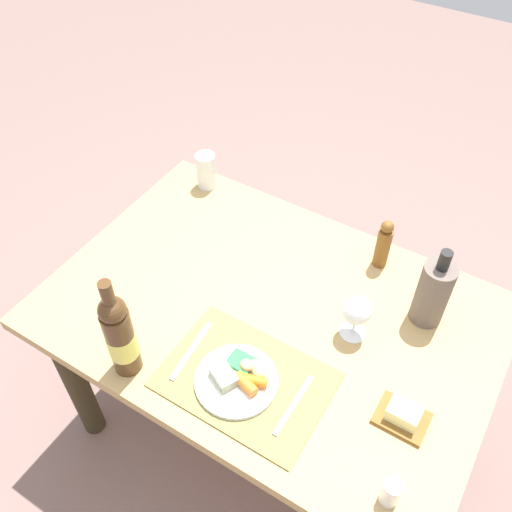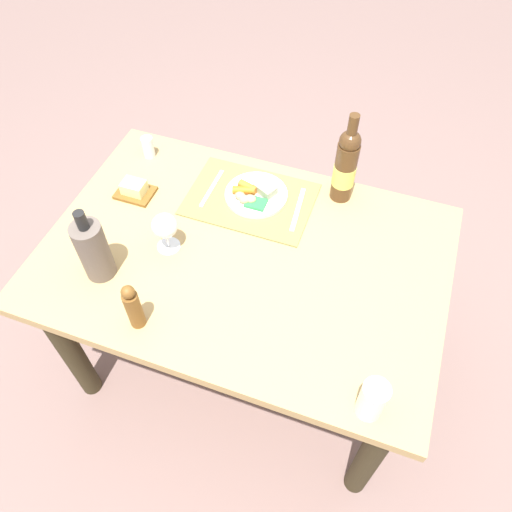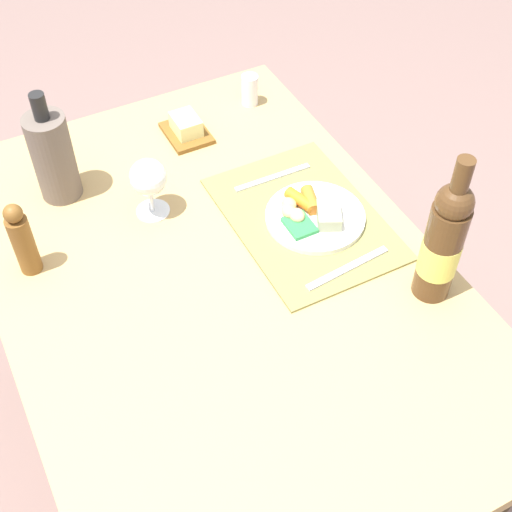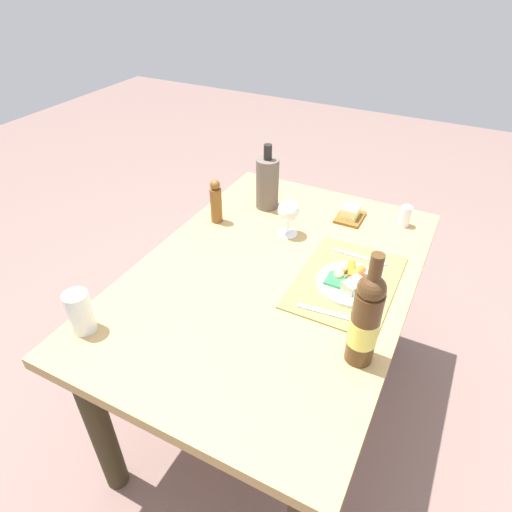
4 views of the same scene
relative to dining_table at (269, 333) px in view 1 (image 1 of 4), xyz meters
The scene contains 13 objects.
ground_plane 0.59m from the dining_table, ahead, with size 8.00×8.00×0.00m, color #7C615A.
dining_table is the anchor object (origin of this frame).
placemat 0.27m from the dining_table, 74.68° to the right, with size 0.44×0.31×0.01m, color olive.
dinner_plate 0.29m from the dining_table, 78.22° to the right, with size 0.22×0.22×0.04m.
fork 0.29m from the dining_table, 114.47° to the right, with size 0.02×0.20×0.01m, color silver.
knife 0.34m from the dining_table, 48.15° to the right, with size 0.01×0.19×0.01m, color silver.
pepper_mill 0.44m from the dining_table, 59.69° to the left, with size 0.05×0.05×0.18m.
cooler_bottle 0.50m from the dining_table, 28.68° to the left, with size 0.09×0.09×0.27m.
butter_dish 0.49m from the dining_table, 15.06° to the right, with size 0.13×0.10×0.05m.
water_tumbler 0.63m from the dining_table, 142.51° to the left, with size 0.07×0.07×0.13m.
salt_shaker 0.62m from the dining_table, 32.76° to the right, with size 0.04×0.04×0.08m, color white.
wine_glass 0.33m from the dining_table, 12.52° to the left, with size 0.08×0.08×0.14m.
wine_bottle 0.50m from the dining_table, 122.35° to the right, with size 0.08×0.08×0.34m.
Camera 1 is at (0.49, -0.88, 2.02)m, focal length 39.34 mm.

